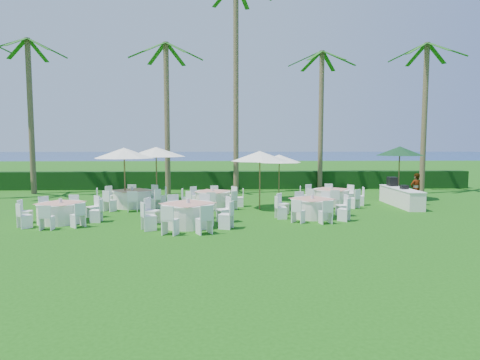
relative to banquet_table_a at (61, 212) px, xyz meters
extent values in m
plane|color=#17510D|center=(6.06, -0.27, -0.41)|extent=(120.00, 120.00, 0.00)
cube|color=black|center=(6.06, 11.73, 0.19)|extent=(34.00, 1.00, 1.20)
plane|color=#07264E|center=(6.06, 101.73, -0.41)|extent=(260.00, 260.00, 0.00)
cylinder|color=white|center=(0.00, 0.00, -0.04)|extent=(1.70, 1.70, 0.74)
cylinder|color=white|center=(0.00, 0.00, 0.34)|extent=(1.77, 1.77, 0.03)
cube|color=tan|center=(0.00, 0.00, 0.36)|extent=(1.76, 1.76, 0.01)
cylinder|color=silver|center=(0.00, 0.00, 0.45)|extent=(0.12, 0.12, 0.16)
cube|color=white|center=(0.91, 0.97, 0.03)|extent=(0.58, 0.58, 0.88)
cube|color=white|center=(-0.05, 1.33, 0.03)|extent=(0.43, 0.43, 0.88)
cube|color=white|center=(-0.97, 0.91, 0.03)|extent=(0.58, 0.58, 0.88)
cube|color=white|center=(-1.33, -0.05, 0.03)|extent=(0.43, 0.43, 0.88)
cube|color=white|center=(-0.91, -0.97, 0.03)|extent=(0.58, 0.58, 0.88)
cube|color=white|center=(0.05, -1.33, 0.03)|extent=(0.43, 0.43, 0.88)
cube|color=white|center=(0.97, -0.91, 0.03)|extent=(0.58, 0.58, 0.88)
cube|color=white|center=(1.33, 0.05, 0.03)|extent=(0.43, 0.43, 0.88)
cylinder|color=white|center=(4.97, -0.89, 0.00)|extent=(1.88, 1.88, 0.82)
cylinder|color=white|center=(4.97, -0.89, 0.42)|extent=(1.96, 1.96, 0.03)
cube|color=tan|center=(4.97, -0.89, 0.44)|extent=(2.15, 2.15, 0.01)
cylinder|color=silver|center=(4.97, -0.89, 0.53)|extent=(0.13, 0.13, 0.17)
cube|color=white|center=(6.28, -0.23, 0.08)|extent=(0.61, 0.61, 0.98)
cube|color=white|center=(5.44, 0.51, 0.08)|extent=(0.58, 0.58, 0.98)
cube|color=white|center=(4.31, 0.43, 0.08)|extent=(0.61, 0.61, 0.98)
cube|color=white|center=(3.57, -0.41, 0.08)|extent=(0.58, 0.58, 0.98)
cube|color=white|center=(3.65, -1.54, 0.08)|extent=(0.61, 0.61, 0.98)
cube|color=white|center=(4.49, -2.28, 0.08)|extent=(0.58, 0.58, 0.98)
cube|color=white|center=(5.62, -2.20, 0.08)|extent=(0.61, 0.61, 0.98)
cube|color=white|center=(6.36, -1.36, 0.08)|extent=(0.58, 0.58, 0.98)
cylinder|color=white|center=(9.92, 0.71, -0.04)|extent=(1.72, 1.72, 0.75)
cylinder|color=white|center=(9.92, 0.71, 0.35)|extent=(1.79, 1.79, 0.03)
cube|color=tan|center=(9.92, 0.71, 0.37)|extent=(1.91, 1.91, 0.01)
cylinder|color=silver|center=(9.92, 0.71, 0.46)|extent=(0.12, 0.12, 0.16)
cube|color=white|center=(11.24, 0.94, 0.04)|extent=(0.48, 0.48, 0.89)
cube|color=white|center=(10.69, 1.80, 0.04)|extent=(0.58, 0.58, 0.89)
cube|color=white|center=(9.69, 2.03, 0.04)|extent=(0.48, 0.48, 0.89)
cube|color=white|center=(8.82, 1.48, 0.04)|extent=(0.58, 0.58, 0.89)
cube|color=white|center=(8.59, 0.48, 0.04)|extent=(0.48, 0.48, 0.89)
cube|color=white|center=(9.14, -0.39, 0.04)|extent=(0.58, 0.58, 0.89)
cube|color=white|center=(10.14, -0.61, 0.04)|extent=(0.48, 0.48, 0.89)
cube|color=white|center=(11.01, -0.07, 0.04)|extent=(0.58, 0.58, 0.89)
cylinder|color=white|center=(1.86, 3.82, -0.02)|extent=(1.79, 1.79, 0.78)
cylinder|color=white|center=(1.86, 3.82, 0.38)|extent=(1.87, 1.87, 0.03)
cube|color=tan|center=(1.86, 3.82, 0.40)|extent=(2.02, 2.02, 0.01)
cylinder|color=silver|center=(1.86, 3.82, 0.49)|extent=(0.12, 0.12, 0.17)
cube|color=white|center=(3.22, 4.13, 0.06)|extent=(0.52, 0.52, 0.93)
cube|color=white|center=(2.60, 5.01, 0.06)|extent=(0.60, 0.60, 0.93)
cube|color=white|center=(1.54, 5.18, 0.06)|extent=(0.52, 0.52, 0.93)
cube|color=white|center=(0.67, 4.56, 0.06)|extent=(0.60, 0.60, 0.93)
cube|color=white|center=(0.50, 3.50, 0.06)|extent=(0.52, 0.52, 0.93)
cube|color=white|center=(1.12, 2.63, 0.06)|extent=(0.60, 0.60, 0.93)
cube|color=white|center=(2.18, 2.45, 0.06)|extent=(0.52, 0.52, 0.93)
cube|color=white|center=(3.05, 3.08, 0.06)|extent=(0.60, 0.60, 0.93)
cylinder|color=white|center=(5.74, 3.80, -0.05)|extent=(1.66, 1.66, 0.72)
cylinder|color=white|center=(5.74, 3.80, 0.32)|extent=(1.73, 1.73, 0.03)
cube|color=tan|center=(5.74, 3.80, 0.35)|extent=(1.77, 1.77, 0.01)
cylinder|color=silver|center=(5.74, 3.80, 0.43)|extent=(0.12, 0.12, 0.15)
cube|color=white|center=(6.67, 4.70, 0.02)|extent=(0.57, 0.57, 0.86)
cube|color=white|center=(5.77, 5.10, 0.02)|extent=(0.41, 0.41, 0.86)
cube|color=white|center=(4.84, 4.74, 0.02)|extent=(0.57, 0.57, 0.86)
cube|color=white|center=(4.44, 3.84, 0.02)|extent=(0.41, 0.41, 0.86)
cube|color=white|center=(4.80, 2.91, 0.02)|extent=(0.57, 0.57, 0.86)
cube|color=white|center=(5.70, 2.51, 0.02)|extent=(0.41, 0.41, 0.86)
cube|color=white|center=(6.63, 2.86, 0.02)|extent=(0.57, 0.57, 0.86)
cube|color=white|center=(7.03, 3.77, 0.02)|extent=(0.41, 0.41, 0.86)
cylinder|color=white|center=(11.65, 4.16, -0.03)|extent=(1.73, 1.73, 0.75)
cylinder|color=white|center=(11.65, 4.16, 0.35)|extent=(1.80, 1.80, 0.03)
cube|color=tan|center=(11.65, 4.16, 0.38)|extent=(1.92, 1.92, 0.01)
cylinder|color=silver|center=(11.65, 4.16, 0.46)|extent=(0.12, 0.12, 0.16)
cube|color=white|center=(12.75, 4.94, 0.04)|extent=(0.59, 0.59, 0.90)
cube|color=white|center=(11.87, 5.49, 0.04)|extent=(0.48, 0.48, 0.90)
cube|color=white|center=(10.87, 5.26, 0.04)|extent=(0.59, 0.59, 0.90)
cube|color=white|center=(10.32, 4.38, 0.04)|extent=(0.48, 0.48, 0.90)
cube|color=white|center=(10.55, 3.37, 0.04)|extent=(0.59, 0.59, 0.90)
cube|color=white|center=(11.43, 2.82, 0.04)|extent=(0.48, 0.48, 0.90)
cube|color=white|center=(12.44, 3.06, 0.04)|extent=(0.59, 0.59, 0.90)
cube|color=white|center=(12.99, 3.94, 0.04)|extent=(0.48, 0.48, 0.90)
cylinder|color=brown|center=(1.57, 3.63, 0.96)|extent=(0.07, 0.07, 2.74)
cone|color=white|center=(1.57, 3.63, 2.20)|extent=(2.82, 2.82, 0.49)
sphere|color=brown|center=(1.57, 3.63, 2.37)|extent=(0.11, 0.11, 0.11)
cylinder|color=brown|center=(7.94, 2.94, 0.89)|extent=(0.06, 0.06, 2.60)
cone|color=white|center=(7.94, 2.94, 2.06)|extent=(2.65, 2.65, 0.47)
sphere|color=brown|center=(7.94, 2.94, 2.23)|extent=(0.10, 0.10, 0.10)
cylinder|color=brown|center=(2.73, 5.65, 0.97)|extent=(0.07, 0.07, 2.77)
cone|color=white|center=(2.73, 5.65, 2.22)|extent=(3.06, 3.06, 0.50)
sphere|color=brown|center=(2.73, 5.65, 2.39)|extent=(0.11, 0.11, 0.11)
cylinder|color=brown|center=(9.29, 6.16, 0.78)|extent=(0.06, 0.06, 2.37)
cone|color=white|center=(9.29, 6.16, 1.84)|extent=(2.39, 2.39, 0.43)
sphere|color=brown|center=(9.29, 6.16, 1.99)|extent=(0.09, 0.09, 0.09)
cylinder|color=brown|center=(15.91, 6.11, 0.99)|extent=(0.07, 0.07, 2.80)
cone|color=#0F371A|center=(15.91, 6.11, 2.25)|extent=(2.64, 2.64, 0.50)
sphere|color=brown|center=(15.91, 6.11, 2.43)|extent=(0.11, 0.11, 0.11)
cube|color=white|center=(14.96, 3.68, 0.01)|extent=(0.83, 3.73, 0.83)
cube|color=white|center=(14.96, 3.68, 0.44)|extent=(0.88, 3.77, 0.04)
cube|color=black|center=(14.99, 4.79, 0.70)|extent=(0.43, 0.52, 0.46)
cube|color=black|center=(14.95, 3.31, 0.56)|extent=(0.33, 0.33, 0.19)
imported|color=gray|center=(15.76, 3.79, 0.39)|extent=(0.66, 0.52, 1.60)
cylinder|color=brown|center=(-5.41, 9.44, 4.26)|extent=(0.32, 0.32, 9.34)
cube|color=#165314|center=(-4.42, 9.91, 8.45)|extent=(2.12, 1.18, 1.00)
cube|color=#165314|center=(-5.32, 10.54, 8.45)|extent=(0.47, 2.22, 1.00)
cube|color=#165314|center=(-6.31, 10.07, 8.45)|extent=(1.97, 1.49, 1.00)
cube|color=#165314|center=(-6.41, 8.98, 8.45)|extent=(2.12, 1.18, 1.00)
cube|color=#165314|center=(-5.51, 8.35, 8.45)|extent=(0.47, 2.22, 1.00)
cube|color=#165314|center=(-4.51, 8.82, 8.45)|extent=(1.97, 1.49, 1.00)
cylinder|color=brown|center=(2.87, 8.91, 4.12)|extent=(0.32, 0.32, 9.05)
cube|color=#165314|center=(3.96, 9.04, 8.15)|extent=(2.22, 0.55, 1.00)
cube|color=#165314|center=(3.30, 9.92, 8.15)|extent=(1.12, 2.14, 1.00)
cube|color=#165314|center=(2.21, 9.79, 8.15)|extent=(1.55, 1.93, 1.00)
cube|color=#165314|center=(1.78, 8.78, 8.15)|extent=(2.22, 0.55, 1.00)
cube|color=#165314|center=(2.44, 7.90, 8.15)|extent=(1.12, 2.14, 1.00)
cube|color=#165314|center=(3.53, 8.04, 8.15)|extent=(1.55, 1.93, 1.00)
cylinder|color=brown|center=(7.02, 9.04, 5.92)|extent=(0.32, 0.32, 12.66)
cylinder|color=brown|center=(12.72, 11.03, 4.16)|extent=(0.32, 0.32, 9.13)
cube|color=#165314|center=(13.81, 10.94, 8.23)|extent=(2.22, 0.47, 1.00)
cube|color=#165314|center=(13.34, 11.93, 8.23)|extent=(1.49, 1.97, 1.00)
cube|color=#165314|center=(12.25, 12.03, 8.23)|extent=(1.19, 2.12, 1.00)
cube|color=#165314|center=(11.62, 11.13, 8.23)|extent=(2.22, 0.47, 1.00)
cube|color=#165314|center=(12.09, 10.14, 8.23)|extent=(1.49, 1.97, 1.00)
cube|color=#165314|center=(13.18, 10.04, 8.23)|extent=(1.19, 2.12, 1.00)
cylinder|color=brown|center=(18.48, 8.60, 4.14)|extent=(0.32, 0.32, 9.10)
cube|color=#165314|center=(19.47, 8.15, 8.20)|extent=(2.12, 1.17, 1.00)
cube|color=#165314|center=(19.37, 9.24, 8.20)|extent=(1.96, 1.51, 1.00)
cube|color=#165314|center=(18.37, 9.70, 8.20)|extent=(0.49, 2.22, 1.00)
cube|color=#165314|center=(17.48, 9.06, 8.20)|extent=(2.12, 1.17, 1.00)
cube|color=#165314|center=(17.58, 7.97, 8.20)|extent=(1.96, 1.51, 1.00)
cube|color=#165314|center=(18.58, 7.51, 8.20)|extent=(0.49, 2.22, 1.00)
camera|label=1|loc=(6.30, -15.52, 2.58)|focal=30.00mm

